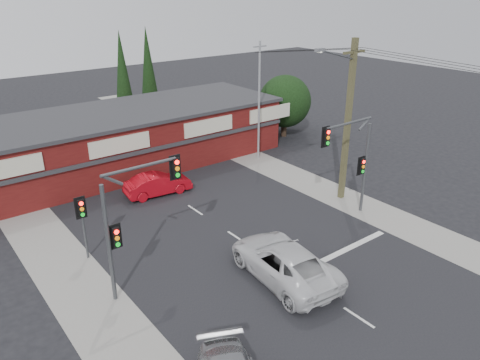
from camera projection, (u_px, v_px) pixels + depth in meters
ground at (273, 261)px, 23.39m from camera, size 120.00×120.00×0.00m
road_strip at (216, 224)px, 27.04m from camera, size 14.00×70.00×0.01m
verge_left at (70, 276)px, 22.25m from camera, size 3.00×70.00×0.02m
verge_right at (318, 187)px, 31.82m from camera, size 3.00×70.00×0.02m
stop_line at (343, 251)px, 24.27m from camera, size 6.50×0.35×0.01m
white_suv at (284, 261)px, 21.84m from camera, size 3.46×6.43×1.72m
red_sedan at (158, 184)px, 30.57m from camera, size 4.51×1.99×1.44m
lane_dashes at (178, 198)px, 30.18m from camera, size 0.12×56.24×0.01m
shop_building at (111, 141)px, 34.38m from camera, size 27.30×8.40×4.22m
tree_cluster at (283, 103)px, 41.78m from camera, size 5.90×5.10×5.50m
conifer_near at (123, 74)px, 40.72m from camera, size 1.80×1.80×9.25m
conifer_far at (148, 67)px, 44.14m from camera, size 1.80×1.80×9.25m
traffic_mast_left at (130, 213)px, 19.70m from camera, size 3.77×0.27×5.97m
traffic_mast_right at (354, 154)px, 26.45m from camera, size 3.96×0.27×5.97m
pedestal_signal at (82, 215)px, 22.78m from camera, size 0.55×0.27×3.38m
utility_pole at (347, 117)px, 28.17m from camera, size 4.38×0.59×10.00m
steel_pole at (259, 99)px, 35.37m from camera, size 1.20×0.16×9.00m
power_lines at (442, 68)px, 22.84m from camera, size 2.01×29.00×1.22m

